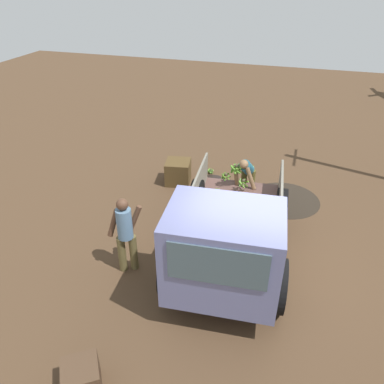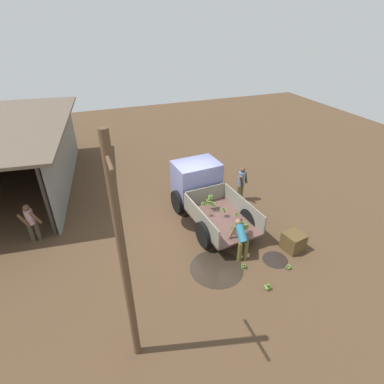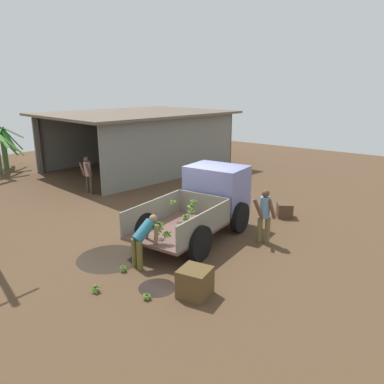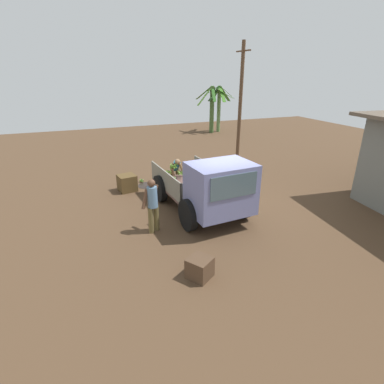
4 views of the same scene
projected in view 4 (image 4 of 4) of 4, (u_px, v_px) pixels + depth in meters
The scene contains 16 objects.
ground at pixel (221, 211), 10.18m from camera, with size 36.00×36.00×0.00m, color #4F3825.
mud_patch_0 at pixel (214, 208), 10.45m from camera, with size 1.42×1.42×0.01m, color black.
mud_patch_1 at pixel (148, 185), 12.48m from camera, with size 0.86×0.86×0.01m, color black.
mud_patch_2 at pixel (196, 182), 12.87m from camera, with size 1.77×1.77×0.01m, color #2D241A.
cargo_truck at pixel (212, 189), 9.24m from camera, with size 4.38×2.42×1.99m.
utility_pole at pixel (240, 104), 14.39m from camera, with size 1.22×0.17×5.73m.
banana_palm_3 at pixel (212, 108), 22.66m from camera, with size 2.12×2.68×3.43m.
banana_palm_4 at pixel (219, 107), 22.94m from camera, with size 2.33×2.25×3.43m.
person_foreground_visitor at pixel (152, 203), 8.60m from camera, with size 0.53×0.64×1.63m.
person_worker_loading at pixel (176, 169), 11.99m from camera, with size 0.77×0.63×1.29m.
person_bystander_near_shed at pixel (371, 172), 11.27m from camera, with size 0.39×0.72×1.61m.
banana_bunch_on_ground_0 at pixel (163, 173), 13.62m from camera, with size 0.19×0.19×0.18m.
banana_bunch_on_ground_1 at pixel (142, 180), 12.83m from camera, with size 0.20×0.19×0.14m.
banana_bunch_on_ground_2 at pixel (176, 180), 12.81m from camera, with size 0.19×0.20×0.16m.
wooden_crate_0 at pixel (127, 183), 11.83m from camera, with size 0.65×0.65×0.64m, color brown.
wooden_crate_1 at pixel (200, 268), 6.84m from camera, with size 0.51×0.51×0.49m, color #4D3725.
Camera 4 is at (8.21, -4.26, 4.42)m, focal length 28.00 mm.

